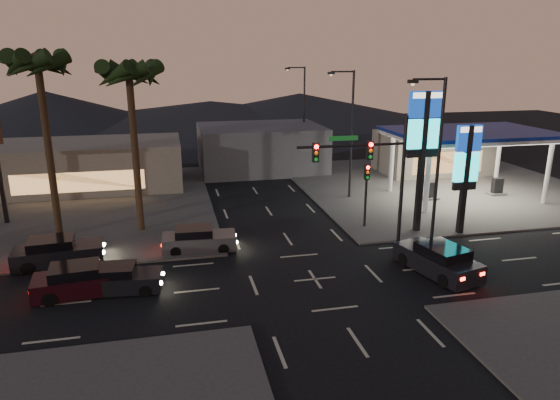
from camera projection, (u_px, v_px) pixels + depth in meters
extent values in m
plane|color=black|center=(315.00, 279.00, 25.59)|extent=(140.00, 140.00, 0.00)
cube|color=#47443F|center=(438.00, 185.00, 43.93)|extent=(24.00, 24.00, 0.12)
cube|color=#47443F|center=(48.00, 209.00, 37.22)|extent=(24.00, 24.00, 0.12)
cylinder|color=silver|center=(428.00, 180.00, 35.64)|extent=(0.36, 0.36, 5.00)
cylinder|color=silver|center=(548.00, 173.00, 37.74)|extent=(0.36, 0.36, 5.00)
cylinder|color=silver|center=(392.00, 163.00, 41.26)|extent=(0.36, 0.36, 5.00)
cylinder|color=silver|center=(498.00, 158.00, 43.36)|extent=(0.36, 0.36, 5.00)
cube|color=silver|center=(470.00, 134.00, 38.75)|extent=(12.00, 8.00, 0.50)
cube|color=white|center=(470.00, 138.00, 38.83)|extent=(11.60, 7.60, 0.06)
cube|color=navy|center=(470.00, 132.00, 38.71)|extent=(12.20, 8.20, 0.25)
cube|color=black|center=(430.00, 191.00, 39.34)|extent=(0.80, 0.50, 1.40)
cube|color=black|center=(497.00, 186.00, 40.60)|extent=(0.80, 0.50, 1.40)
cube|color=#726B5B|center=(432.00, 152.00, 48.50)|extent=(10.00, 6.00, 4.00)
cube|color=black|center=(421.00, 164.00, 31.28)|extent=(0.35, 0.35, 9.00)
cube|color=navy|center=(426.00, 104.00, 30.25)|extent=(2.20, 0.30, 1.60)
cube|color=white|center=(427.00, 95.00, 30.10)|extent=(1.98, 0.32, 0.35)
cube|color=#1AF7F9|center=(424.00, 134.00, 30.75)|extent=(2.20, 0.30, 1.80)
cube|color=black|center=(422.00, 153.00, 31.08)|extent=(2.09, 0.28, 0.50)
cube|color=black|center=(465.00, 181.00, 31.14)|extent=(0.35, 0.35, 7.00)
cube|color=navy|center=(469.00, 138.00, 30.39)|extent=(1.60, 0.30, 1.60)
cube|color=white|center=(470.00, 129.00, 30.24)|extent=(1.44, 0.32, 0.35)
cube|color=#1AF7F9|center=(466.00, 167.00, 30.89)|extent=(1.60, 0.30, 1.80)
cube|color=black|center=(464.00, 186.00, 31.23)|extent=(1.52, 0.28, 0.50)
cylinder|color=black|center=(402.00, 188.00, 27.51)|extent=(0.20, 0.20, 8.00)
cylinder|color=black|center=(352.00, 145.00, 26.18)|extent=(6.00, 0.14, 0.14)
cube|color=#0C3F14|center=(343.00, 138.00, 25.97)|extent=(1.60, 0.05, 0.25)
cube|color=black|center=(370.00, 150.00, 26.48)|extent=(0.32, 0.25, 1.00)
sphere|color=#FF0C07|center=(371.00, 145.00, 26.24)|extent=(0.22, 0.22, 0.22)
sphere|color=orange|center=(371.00, 151.00, 26.34)|extent=(0.20, 0.20, 0.20)
sphere|color=#0CB226|center=(371.00, 157.00, 26.43)|extent=(0.20, 0.20, 0.20)
cube|color=black|center=(316.00, 153.00, 25.85)|extent=(0.32, 0.25, 1.00)
sphere|color=#FF0C07|center=(317.00, 147.00, 25.62)|extent=(0.22, 0.22, 0.22)
sphere|color=orange|center=(316.00, 153.00, 25.71)|extent=(0.20, 0.20, 0.20)
sphere|color=#0CB226|center=(316.00, 159.00, 25.80)|extent=(0.20, 0.20, 0.20)
cylinder|color=black|center=(366.00, 199.00, 32.75)|extent=(0.16, 0.16, 4.00)
cube|color=black|center=(367.00, 172.00, 32.25)|extent=(0.32, 0.25, 1.00)
sphere|color=#FF0C07|center=(368.00, 168.00, 32.02)|extent=(0.22, 0.22, 0.22)
sphere|color=orange|center=(368.00, 173.00, 32.11)|extent=(0.20, 0.20, 0.20)
sphere|color=#0CB226|center=(368.00, 178.00, 32.20)|extent=(0.20, 0.20, 0.20)
cylinder|color=black|center=(437.00, 173.00, 26.61)|extent=(0.18, 0.18, 10.00)
cylinder|color=black|center=(430.00, 79.00, 25.06)|extent=(1.80, 0.12, 0.12)
cube|color=black|center=(413.00, 81.00, 24.90)|extent=(0.50, 0.25, 0.18)
sphere|color=#FFCC8C|center=(413.00, 84.00, 24.93)|extent=(0.20, 0.20, 0.20)
cylinder|color=black|center=(351.00, 136.00, 38.79)|extent=(0.18, 0.18, 10.00)
cylinder|color=black|center=(343.00, 72.00, 37.24)|extent=(1.80, 0.12, 0.12)
cube|color=black|center=(331.00, 73.00, 37.08)|extent=(0.50, 0.25, 0.18)
sphere|color=#FFCC8C|center=(331.00, 75.00, 37.12)|extent=(0.20, 0.20, 0.20)
cylinder|color=black|center=(304.00, 116.00, 51.92)|extent=(0.18, 0.18, 10.00)
cylinder|color=black|center=(296.00, 68.00, 50.37)|extent=(1.80, 0.12, 0.12)
cube|color=black|center=(287.00, 69.00, 50.21)|extent=(0.50, 0.25, 0.18)
sphere|color=#FFCC8C|center=(287.00, 70.00, 50.24)|extent=(0.20, 0.20, 0.20)
cylinder|color=black|center=(135.00, 154.00, 31.19)|extent=(0.44, 0.44, 10.20)
sphere|color=black|center=(128.00, 70.00, 29.77)|extent=(0.90, 0.90, 0.90)
cone|color=black|center=(151.00, 75.00, 30.13)|extent=(0.90, 2.74, 1.91)
cone|color=black|center=(145.00, 75.00, 30.91)|extent=(2.57, 2.57, 1.91)
cone|color=black|center=(130.00, 75.00, 31.08)|extent=(2.74, 0.90, 1.91)
cone|color=black|center=(114.00, 75.00, 30.53)|extent=(2.57, 2.57, 1.91)
cone|color=black|center=(106.00, 76.00, 29.58)|extent=(0.90, 2.74, 1.91)
cone|color=black|center=(111.00, 76.00, 28.80)|extent=(2.57, 2.57, 1.91)
cone|color=black|center=(127.00, 76.00, 28.64)|extent=(2.74, 0.90, 1.91)
cone|color=black|center=(144.00, 76.00, 29.19)|extent=(2.57, 2.57, 1.91)
cylinder|color=black|center=(49.00, 153.00, 30.06)|extent=(0.44, 0.44, 10.80)
sphere|color=black|center=(37.00, 60.00, 28.56)|extent=(0.90, 0.90, 0.90)
cone|color=black|center=(62.00, 65.00, 28.91)|extent=(0.90, 2.74, 1.91)
cone|color=black|center=(58.00, 65.00, 29.70)|extent=(2.57, 2.57, 1.91)
cone|color=black|center=(43.00, 65.00, 29.86)|extent=(2.74, 0.90, 1.91)
cone|color=black|center=(25.00, 65.00, 29.31)|extent=(2.57, 2.57, 1.91)
cone|color=black|center=(13.00, 66.00, 28.37)|extent=(0.90, 2.74, 1.91)
cone|color=black|center=(16.00, 66.00, 27.59)|extent=(2.57, 2.57, 1.91)
cone|color=black|center=(32.00, 66.00, 27.42)|extent=(2.74, 0.90, 1.91)
cone|color=black|center=(51.00, 66.00, 27.97)|extent=(2.57, 2.57, 1.91)
cylinder|color=black|center=(1.00, 181.00, 33.17)|extent=(0.30, 0.30, 6.00)
cube|color=#726B5B|center=(86.00, 165.00, 42.72)|extent=(16.00, 8.00, 4.00)
cube|color=#4C4C51|center=(261.00, 148.00, 49.77)|extent=(12.00, 9.00, 4.40)
cone|color=black|center=(45.00, 111.00, 75.76)|extent=(40.00, 40.00, 6.00)
cone|color=black|center=(300.00, 108.00, 84.29)|extent=(50.00, 50.00, 5.00)
cone|color=black|center=(211.00, 114.00, 81.28)|extent=(60.00, 60.00, 4.00)
cube|color=black|center=(121.00, 281.00, 24.20)|extent=(4.07, 2.02, 0.80)
cube|color=black|center=(114.00, 272.00, 24.02)|extent=(2.10, 1.70, 0.58)
cylinder|color=black|center=(149.00, 277.00, 25.13)|extent=(0.59, 0.27, 0.57)
cylinder|color=black|center=(145.00, 291.00, 23.69)|extent=(0.59, 0.27, 0.57)
cylinder|color=black|center=(98.00, 280.00, 24.84)|extent=(0.59, 0.27, 0.57)
cylinder|color=black|center=(91.00, 294.00, 23.39)|extent=(0.59, 0.27, 0.57)
sphere|color=#FFF2BF|center=(163.00, 274.00, 24.93)|extent=(0.20, 0.20, 0.20)
sphere|color=#FFF2BF|center=(161.00, 283.00, 23.91)|extent=(0.20, 0.20, 0.20)
cube|color=#FF140A|center=(81.00, 276.00, 24.44)|extent=(0.09, 0.23, 0.12)
cube|color=#FF140A|center=(75.00, 286.00, 23.42)|extent=(0.09, 0.23, 0.12)
cube|color=black|center=(83.00, 283.00, 23.91)|extent=(4.61, 2.29, 0.91)
cube|color=black|center=(75.00, 272.00, 23.65)|extent=(2.38, 1.93, 0.66)
cylinder|color=black|center=(114.00, 276.00, 25.18)|extent=(0.67, 0.30, 0.65)
cylinder|color=black|center=(114.00, 291.00, 23.61)|extent=(0.67, 0.30, 0.65)
cylinder|color=black|center=(53.00, 284.00, 24.33)|extent=(0.67, 0.30, 0.65)
cylinder|color=black|center=(49.00, 300.00, 22.76)|extent=(0.67, 0.30, 0.65)
sphere|color=#FFF2BF|center=(131.00, 271.00, 25.11)|extent=(0.22, 0.22, 0.22)
sphere|color=#FFF2BF|center=(131.00, 280.00, 24.00)|extent=(0.22, 0.22, 0.22)
cube|color=#FF140A|center=(33.00, 281.00, 23.75)|extent=(0.10, 0.26, 0.14)
cube|color=#FF140A|center=(30.00, 292.00, 22.65)|extent=(0.10, 0.26, 0.14)
cube|color=#4E4E50|center=(199.00, 242.00, 29.29)|extent=(4.34, 2.03, 0.87)
cube|color=black|center=(194.00, 233.00, 29.09)|extent=(2.21, 1.76, 0.63)
cylinder|color=black|center=(222.00, 239.00, 30.34)|extent=(0.63, 0.27, 0.62)
cylinder|color=black|center=(223.00, 249.00, 28.78)|extent=(0.63, 0.27, 0.62)
cylinder|color=black|center=(177.00, 242.00, 29.92)|extent=(0.63, 0.27, 0.62)
cylinder|color=black|center=(176.00, 252.00, 28.37)|extent=(0.63, 0.27, 0.62)
sphere|color=#FFF2BF|center=(235.00, 235.00, 30.15)|extent=(0.21, 0.21, 0.21)
sphere|color=#FFF2BF|center=(236.00, 242.00, 29.05)|extent=(0.21, 0.21, 0.21)
cube|color=#FF140A|center=(163.00, 238.00, 29.47)|extent=(0.09, 0.25, 0.13)
cube|color=#FF140A|center=(162.00, 245.00, 28.38)|extent=(0.09, 0.25, 0.13)
cube|color=black|center=(59.00, 254.00, 27.29)|extent=(4.76, 2.35, 0.94)
cube|color=black|center=(51.00, 244.00, 27.02)|extent=(2.46, 1.98, 0.68)
cylinder|color=black|center=(89.00, 250.00, 28.60)|extent=(0.69, 0.31, 0.67)
cylinder|color=black|center=(87.00, 261.00, 26.97)|extent=(0.69, 0.31, 0.67)
cylinder|color=black|center=(33.00, 256.00, 27.74)|extent=(0.69, 0.31, 0.67)
cylinder|color=black|center=(28.00, 268.00, 26.11)|extent=(0.69, 0.31, 0.67)
sphere|color=#FFF2BF|center=(103.00, 244.00, 28.52)|extent=(0.23, 0.23, 0.23)
sphere|color=#FFF2BF|center=(103.00, 252.00, 27.37)|extent=(0.23, 0.23, 0.23)
cube|color=#FF140A|center=(14.00, 252.00, 27.14)|extent=(0.11, 0.27, 0.15)
cube|color=#FF140A|center=(10.00, 261.00, 25.99)|extent=(0.11, 0.27, 0.15)
cube|color=black|center=(437.00, 262.00, 26.23)|extent=(3.08, 5.12, 0.98)
cube|color=black|center=(443.00, 253.00, 25.77)|extent=(2.36, 2.76, 0.71)
cylinder|color=black|center=(404.00, 259.00, 27.21)|extent=(0.42, 0.74, 0.69)
cylinder|color=black|center=(430.00, 254.00, 28.00)|extent=(0.42, 0.74, 0.69)
cylinder|color=black|center=(444.00, 281.00, 24.60)|extent=(0.42, 0.74, 0.69)
cylinder|color=black|center=(472.00, 274.00, 25.38)|extent=(0.42, 0.74, 0.69)
cube|color=#FF140A|center=(462.00, 279.00, 23.85)|extent=(0.28, 0.15, 0.15)
cube|color=#FF140A|center=(482.00, 274.00, 24.40)|extent=(0.28, 0.15, 0.15)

